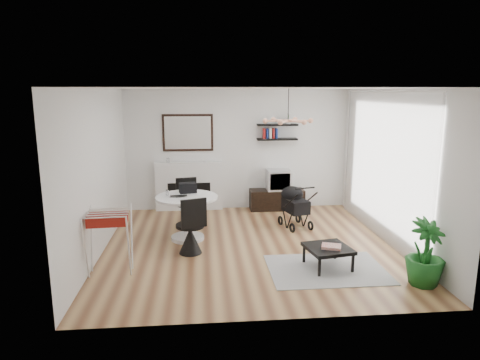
{
  "coord_description": "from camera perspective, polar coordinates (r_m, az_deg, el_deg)",
  "views": [
    {
      "loc": [
        -0.81,
        -7.06,
        2.66
      ],
      "look_at": [
        -0.13,
        0.4,
        1.09
      ],
      "focal_mm": 32.0,
      "sensor_mm": 36.0,
      "label": 1
    }
  ],
  "objects": [
    {
      "name": "sheer_curtain",
      "position": [
        8.05,
        18.38,
        1.83
      ],
      "size": [
        0.04,
        3.6,
        2.6
      ],
      "primitive_type": "cube",
      "color": "white",
      "rests_on": "wall_right"
    },
    {
      "name": "fireplace",
      "position": [
        9.69,
        -6.82,
        -0.03
      ],
      "size": [
        1.5,
        0.17,
        2.16
      ],
      "color": "white",
      "rests_on": "floor"
    },
    {
      "name": "stroller",
      "position": [
        8.57,
        7.27,
        -3.69
      ],
      "size": [
        0.62,
        0.8,
        0.9
      ],
      "rotation": [
        0.0,
        0.0,
        0.27
      ],
      "color": "black",
      "rests_on": "floor"
    },
    {
      "name": "laptop",
      "position": [
        7.65,
        -8.18,
        -2.22
      ],
      "size": [
        0.31,
        0.21,
        0.02
      ],
      "primitive_type": "imported",
      "rotation": [
        0.0,
        0.0,
        0.06
      ],
      "color": "black",
      "rests_on": "dining_table"
    },
    {
      "name": "shelf_upper",
      "position": [
        9.61,
        5.0,
        7.35
      ],
      "size": [
        0.9,
        0.25,
        0.04
      ],
      "primitive_type": "cube",
      "color": "black",
      "rests_on": "wall_back"
    },
    {
      "name": "drying_rack",
      "position": [
        6.61,
        -17.02,
        -7.8
      ],
      "size": [
        0.67,
        0.63,
        0.95
      ],
      "rotation": [
        0.0,
        0.0,
        0.06
      ],
      "color": "white",
      "rests_on": "floor"
    },
    {
      "name": "black_bag",
      "position": [
        7.96,
        -6.98,
        -1.04
      ],
      "size": [
        0.34,
        0.25,
        0.18
      ],
      "primitive_type": "cube",
      "rotation": [
        0.0,
        0.0,
        0.22
      ],
      "color": "black",
      "rests_on": "dining_table"
    },
    {
      "name": "potted_plant",
      "position": [
        6.51,
        23.5,
        -8.87
      ],
      "size": [
        0.69,
        0.69,
        0.94
      ],
      "primitive_type": "imported",
      "rotation": [
        0.0,
        0.0,
        0.38
      ],
      "color": "#1B6120",
      "rests_on": "floor"
    },
    {
      "name": "crt_tv",
      "position": [
        9.7,
        5.15,
        0.03
      ],
      "size": [
        0.53,
        0.46,
        0.46
      ],
      "color": "silver",
      "rests_on": "tv_console"
    },
    {
      "name": "dining_table",
      "position": [
        7.79,
        -7.08,
        -4.13
      ],
      "size": [
        1.11,
        1.11,
        0.81
      ],
      "color": "white",
      "rests_on": "floor"
    },
    {
      "name": "wall_back",
      "position": [
        9.69,
        -0.37,
        4.03
      ],
      "size": [
        5.0,
        0.0,
        5.0
      ],
      "primitive_type": "plane",
      "rotation": [
        1.57,
        0.0,
        0.0
      ],
      "color": "white",
      "rests_on": "floor"
    },
    {
      "name": "chair_far",
      "position": [
        8.59,
        -6.89,
        -4.21
      ],
      "size": [
        0.48,
        0.49,
        0.96
      ],
      "rotation": [
        0.0,
        0.0,
        0.2
      ],
      "color": "black",
      "rests_on": "floor"
    },
    {
      "name": "drinking_glass",
      "position": [
        7.84,
        -9.66,
        -1.65
      ],
      "size": [
        0.06,
        0.06,
        0.09
      ],
      "primitive_type": "cylinder",
      "color": "white",
      "rests_on": "dining_table"
    },
    {
      "name": "newspaper",
      "position": [
        7.56,
        -6.0,
        -2.38
      ],
      "size": [
        0.35,
        0.3,
        0.01
      ],
      "primitive_type": "cube",
      "rotation": [
        0.0,
        0.0,
        -0.05
      ],
      "color": "white",
      "rests_on": "dining_table"
    },
    {
      "name": "pendant_lamp",
      "position": [
        7.53,
        6.42,
        7.84
      ],
      "size": [
        0.9,
        0.9,
        0.1
      ],
      "primitive_type": null,
      "color": "tan",
      "rests_on": "ceiling"
    },
    {
      "name": "rug",
      "position": [
        6.76,
        11.47,
        -11.58
      ],
      "size": [
        1.75,
        1.27,
        0.01
      ],
      "primitive_type": "cube",
      "color": "#9D9D9D",
      "rests_on": "floor"
    },
    {
      "name": "shelf_lower",
      "position": [
        9.64,
        4.97,
        5.45
      ],
      "size": [
        0.9,
        0.25,
        0.04
      ],
      "primitive_type": "cube",
      "color": "black",
      "rests_on": "wall_back"
    },
    {
      "name": "magazines",
      "position": [
        6.67,
        12.08,
        -8.67
      ],
      "size": [
        0.34,
        0.31,
        0.04
      ],
      "primitive_type": "cube",
      "rotation": [
        0.0,
        0.0,
        -0.34
      ],
      "color": "#C14730",
      "rests_on": "coffee_table"
    },
    {
      "name": "wall_left",
      "position": [
        7.38,
        -18.36,
        0.96
      ],
      "size": [
        0.0,
        5.0,
        5.0
      ],
      "primitive_type": "plane",
      "rotation": [
        1.57,
        0.0,
        1.57
      ],
      "color": "white",
      "rests_on": "floor"
    },
    {
      "name": "tv_console",
      "position": [
        9.8,
        4.92,
        -2.6
      ],
      "size": [
        1.22,
        0.43,
        0.46
      ],
      "primitive_type": "cube",
      "color": "black",
      "rests_on": "floor"
    },
    {
      "name": "coffee_table",
      "position": [
        6.73,
        11.67,
        -9.0
      ],
      "size": [
        0.74,
        0.74,
        0.33
      ],
      "rotation": [
        0.0,
        0.0,
        0.18
      ],
      "color": "black",
      "rests_on": "rug"
    },
    {
      "name": "floor",
      "position": [
        7.59,
        1.26,
        -8.72
      ],
      "size": [
        5.0,
        5.0,
        0.0
      ],
      "primitive_type": "plane",
      "color": "brown",
      "rests_on": "ground"
    },
    {
      "name": "wall_right",
      "position": [
        7.91,
        19.62,
        1.58
      ],
      "size": [
        0.0,
        5.0,
        5.0
      ],
      "primitive_type": "plane",
      "rotation": [
        1.57,
        0.0,
        -1.57
      ],
      "color": "white",
      "rests_on": "floor"
    },
    {
      "name": "ceiling",
      "position": [
        7.11,
        1.36,
        12.12
      ],
      "size": [
        5.0,
        5.0,
        0.0
      ],
      "primitive_type": "plane",
      "color": "white",
      "rests_on": "wall_back"
    },
    {
      "name": "chair_near",
      "position": [
        7.18,
        -6.6,
        -7.38
      ],
      "size": [
        0.51,
        0.53,
        0.98
      ],
      "rotation": [
        0.0,
        0.0,
        3.49
      ],
      "color": "black",
      "rests_on": "floor"
    }
  ]
}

